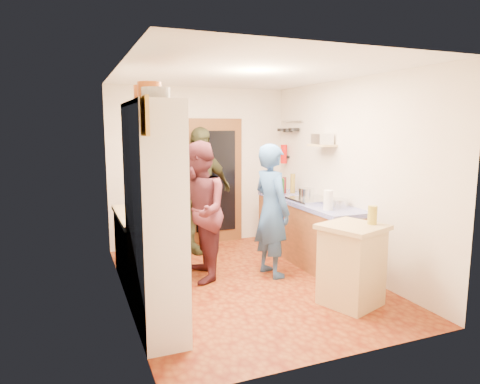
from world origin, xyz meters
TOP-DOWN VIEW (x-y plane):
  - floor at (0.00, 0.00)m, footprint 3.00×4.00m
  - ceiling at (0.00, 0.00)m, footprint 3.00×4.00m
  - wall_back at (0.00, 2.01)m, footprint 3.00×0.02m
  - wall_front at (0.00, -2.01)m, footprint 3.00×0.02m
  - wall_left at (-1.51, 0.00)m, footprint 0.02×4.00m
  - wall_right at (1.51, 0.00)m, footprint 0.02×4.00m
  - door_frame at (0.25, 1.97)m, footprint 0.95×0.06m
  - door_glass at (0.25, 1.94)m, footprint 0.70×0.02m
  - hutch_body at (-1.30, -0.80)m, footprint 0.40×1.20m
  - hutch_top_shelf at (-1.30, -0.80)m, footprint 0.40×1.14m
  - plate_stack at (-1.30, -1.08)m, footprint 0.25×0.25m
  - orange_pot_a at (-1.30, -0.79)m, footprint 0.22×0.22m
  - orange_pot_b at (-1.30, -0.45)m, footprint 0.20×0.20m
  - left_counter_base at (-1.20, 0.45)m, footprint 0.60×1.40m
  - left_counter_top at (-1.20, 0.45)m, footprint 0.64×1.44m
  - toaster at (-1.15, 0.06)m, footprint 0.26×0.20m
  - kettle at (-1.25, 0.26)m, footprint 0.17×0.17m
  - orange_bowl at (-1.12, 0.59)m, footprint 0.22×0.22m
  - chopping_board at (-1.18, 1.00)m, footprint 0.35×0.30m
  - right_counter_base at (1.20, 0.50)m, footprint 0.60×2.20m
  - right_counter_top at (1.20, 0.50)m, footprint 0.62×2.22m
  - hob at (1.20, 0.43)m, footprint 0.55×0.58m
  - pot_on_hob at (1.15, 0.48)m, footprint 0.22×0.22m
  - bottle_a at (1.05, 1.06)m, footprint 0.08×0.08m
  - bottle_b at (1.18, 1.23)m, footprint 0.07×0.07m
  - bottle_c at (1.31, 1.18)m, footprint 0.10×0.10m
  - paper_towel at (1.05, -0.23)m, footprint 0.12×0.12m
  - mixing_bowl at (1.30, -0.08)m, footprint 0.35×0.35m
  - island_base at (0.81, -1.08)m, footprint 0.71×0.71m
  - island_top at (0.81, -1.08)m, footprint 0.80×0.80m
  - cutting_board at (0.75, -1.05)m, footprint 0.42×0.38m
  - oil_jar at (1.02, -1.14)m, footprint 0.13×0.13m
  - pan_rail at (1.46, 1.52)m, footprint 0.02×0.65m
  - pan_hang_a at (1.40, 1.35)m, footprint 0.18×0.18m
  - pan_hang_b at (1.40, 1.55)m, footprint 0.16×0.16m
  - pan_hang_c at (1.40, 1.75)m, footprint 0.17×0.17m
  - wall_shelf at (1.37, 0.45)m, footprint 0.26×0.42m
  - radio at (1.37, 0.45)m, footprint 0.25×0.32m
  - ext_bracket at (1.47, 1.70)m, footprint 0.06×0.10m
  - fire_extinguisher at (1.41, 1.70)m, footprint 0.11×0.11m
  - picture_frame at (-1.48, -1.55)m, footprint 0.03×0.25m
  - person_hob at (0.45, 0.10)m, footprint 0.52×0.70m
  - person_left at (-0.50, 0.33)m, footprint 0.78×0.95m
  - person_back at (-0.14, 1.53)m, footprint 1.24×0.78m

SIDE VIEW (x-z plane):
  - floor at x=0.00m, z-range -0.02..0.00m
  - right_counter_base at x=1.20m, z-range 0.00..0.84m
  - left_counter_base at x=-1.20m, z-range 0.00..0.85m
  - island_base at x=0.81m, z-range 0.00..0.86m
  - right_counter_top at x=1.20m, z-range 0.84..0.90m
  - left_counter_top at x=-1.20m, z-range 0.85..0.90m
  - person_hob at x=0.45m, z-range 0.00..1.75m
  - island_top at x=0.81m, z-range 0.86..0.91m
  - cutting_board at x=0.75m, z-range 0.89..0.91m
  - person_left at x=-0.50m, z-range 0.00..1.79m
  - chopping_board at x=-1.18m, z-range 0.90..0.92m
  - hob at x=1.20m, z-range 0.90..0.94m
  - orange_bowl at x=-1.12m, z-range 0.90..1.00m
  - mixing_bowl at x=1.30m, z-range 0.90..1.01m
  - person_back at x=-0.14m, z-range 0.00..1.97m
  - kettle at x=-1.25m, z-range 0.90..1.07m
  - toaster at x=-1.15m, z-range 0.90..1.07m
  - oil_jar at x=1.02m, z-range 0.91..1.11m
  - pot_on_hob at x=1.15m, z-range 0.94..1.09m
  - paper_towel at x=1.05m, z-range 0.90..1.16m
  - bottle_b at x=1.18m, z-range 0.90..1.16m
  - bottle_a at x=1.05m, z-range 0.90..1.17m
  - door_frame at x=0.25m, z-range 0.00..2.10m
  - door_glass at x=0.25m, z-range 0.20..1.90m
  - bottle_c at x=1.31m, z-range 0.90..1.22m
  - hutch_body at x=-1.30m, z-range 0.00..2.20m
  - wall_back at x=0.00m, z-range 0.00..2.60m
  - wall_front at x=0.00m, z-range 0.00..2.60m
  - wall_left at x=-1.51m, z-range 0.00..2.60m
  - wall_right at x=1.51m, z-range 0.00..2.60m
  - ext_bracket at x=1.47m, z-range 1.43..1.47m
  - fire_extinguisher at x=1.41m, z-range 1.34..1.66m
  - wall_shelf at x=1.37m, z-range 1.69..1.71m
  - radio at x=1.37m, z-range 1.72..1.86m
  - pan_hang_b at x=1.40m, z-range 1.88..1.92m
  - pan_hang_c at x=1.40m, z-range 1.89..1.93m
  - pan_hang_a at x=1.40m, z-range 1.90..1.94m
  - pan_rail at x=1.46m, z-range 2.04..2.06m
  - picture_frame at x=-1.48m, z-range 1.90..2.20m
  - hutch_top_shelf at x=-1.30m, z-range 2.16..2.20m
  - plate_stack at x=-1.30m, z-range 2.20..2.30m
  - orange_pot_b at x=-1.30m, z-range 2.20..2.37m
  - orange_pot_a at x=-1.30m, z-range 2.20..2.38m
  - ceiling at x=0.00m, z-range 2.60..2.62m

